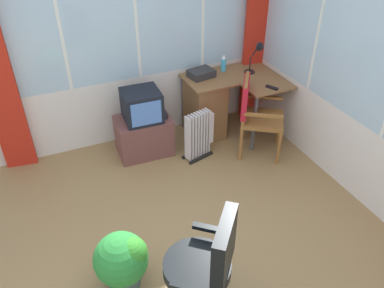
{
  "coord_description": "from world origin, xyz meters",
  "views": [
    {
      "loc": [
        -0.79,
        -2.05,
        2.83
      ],
      "look_at": [
        0.43,
        0.69,
        0.75
      ],
      "focal_mm": 36.5,
      "sensor_mm": 36.0,
      "label": 1
    }
  ],
  "objects": [
    {
      "name": "ground",
      "position": [
        0.0,
        0.0,
        -0.03
      ],
      "size": [
        5.1,
        5.34,
        0.06
      ],
      "primitive_type": "cube",
      "color": "olive"
    },
    {
      "name": "office_chair",
      "position": [
        0.04,
        -0.46,
        0.57
      ],
      "size": [
        0.6,
        0.61,
        0.98
      ],
      "color": "#B7B7BF",
      "rests_on": "ground"
    },
    {
      "name": "spray_bottle",
      "position": [
        1.45,
        2.0,
        0.87
      ],
      "size": [
        0.06,
        0.06,
        0.22
      ],
      "color": "#43B2E3",
      "rests_on": "desk"
    },
    {
      "name": "north_window_panel",
      "position": [
        0.0,
        2.2,
        1.34
      ],
      "size": [
        4.1,
        0.07,
        2.69
      ],
      "color": "silver",
      "rests_on": "ground"
    },
    {
      "name": "space_heater",
      "position": [
        0.85,
        1.42,
        0.3
      ],
      "size": [
        0.41,
        0.26,
        0.6
      ],
      "color": "silver",
      "rests_on": "ground"
    },
    {
      "name": "tv_remote",
      "position": [
        1.74,
        1.33,
        0.78
      ],
      "size": [
        0.11,
        0.15,
        0.02
      ],
      "primitive_type": "cube",
      "rotation": [
        0.0,
        0.0,
        0.46
      ],
      "color": "black",
      "rests_on": "desk"
    },
    {
      "name": "wooden_armchair",
      "position": [
        1.46,
        1.28,
        0.6
      ],
      "size": [
        0.67,
        0.67,
        0.96
      ],
      "color": "#935C2B",
      "rests_on": "ground"
    },
    {
      "name": "desk",
      "position": [
        1.17,
        1.85,
        0.41
      ],
      "size": [
        1.14,
        0.92,
        0.77
      ],
      "color": "brown",
      "rests_on": "ground"
    },
    {
      "name": "paper_tray",
      "position": [
        1.12,
        1.95,
        0.81
      ],
      "size": [
        0.33,
        0.28,
        0.09
      ],
      "primitive_type": "cube",
      "rotation": [
        0.0,
        0.0,
        0.17
      ],
      "color": "#2C2C2D",
      "rests_on": "desk"
    },
    {
      "name": "tv_on_stand",
      "position": [
        0.28,
        1.76,
        0.37
      ],
      "size": [
        0.66,
        0.47,
        0.83
      ],
      "color": "brown",
      "rests_on": "ground"
    },
    {
      "name": "curtain_corner",
      "position": [
        1.95,
        2.07,
        1.29
      ],
      "size": [
        0.34,
        0.08,
        2.59
      ],
      "primitive_type": "cube",
      "rotation": [
        0.0,
        0.0,
        -0.04
      ],
      "color": "red",
      "rests_on": "ground"
    },
    {
      "name": "desk_lamp",
      "position": [
        1.8,
        1.77,
        1.03
      ],
      "size": [
        0.22,
        0.19,
        0.4
      ],
      "color": "black",
      "rests_on": "desk"
    },
    {
      "name": "potted_plant",
      "position": [
        -0.47,
        0.02,
        0.3
      ],
      "size": [
        0.44,
        0.44,
        0.53
      ],
      "color": "#3B5051",
      "rests_on": "ground"
    }
  ]
}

